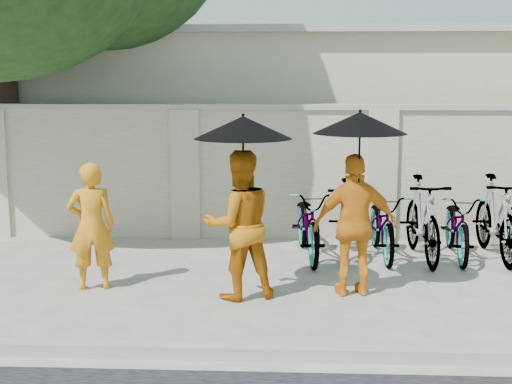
{
  "coord_description": "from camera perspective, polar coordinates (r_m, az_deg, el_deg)",
  "views": [
    {
      "loc": [
        0.63,
        -7.73,
        2.48
      ],
      "look_at": [
        0.2,
        0.83,
        1.1
      ],
      "focal_mm": 50.0,
      "sensor_mm": 36.0,
      "label": 1
    }
  ],
  "objects": [
    {
      "name": "parasol_right",
      "position": [
        7.97,
        8.32,
        5.49
      ],
      "size": [
        1.05,
        1.05,
        1.18
      ],
      "color": "black",
      "rests_on": "ground"
    },
    {
      "name": "ground",
      "position": [
        8.14,
        -1.71,
        -8.59
      ],
      "size": [
        80.0,
        80.0,
        0.0
      ],
      "primitive_type": "plane",
      "color": "beige"
    },
    {
      "name": "monk_center",
      "position": [
        8.01,
        -1.34,
        -2.64
      ],
      "size": [
        0.99,
        0.88,
        1.69
      ],
      "primitive_type": "imported",
      "rotation": [
        0.0,
        0.0,
        3.49
      ],
      "color": "#BE670D",
      "rests_on": "ground"
    },
    {
      "name": "bike_4",
      "position": [
        10.23,
        15.85,
        -2.58
      ],
      "size": [
        0.73,
        1.8,
        0.93
      ],
      "primitive_type": "imported",
      "rotation": [
        0.0,
        0.0,
        -0.07
      ],
      "color": "gray",
      "rests_on": "ground"
    },
    {
      "name": "compound_wall",
      "position": [
        11.04,
        4.78,
        1.41
      ],
      "size": [
        20.0,
        0.3,
        2.0
      ],
      "primitive_type": "cube",
      "color": "beige",
      "rests_on": "ground"
    },
    {
      "name": "bike_5",
      "position": [
        10.33,
        18.67,
        -1.98
      ],
      "size": [
        0.58,
        1.91,
        1.14
      ],
      "primitive_type": "imported",
      "rotation": [
        0.0,
        0.0,
        0.02
      ],
      "color": "gray",
      "rests_on": "ground"
    },
    {
      "name": "kerb",
      "position": [
        6.53,
        -2.93,
        -12.63
      ],
      "size": [
        40.0,
        0.16,
        0.12
      ],
      "primitive_type": "cube",
      "color": "#9F9F93",
      "rests_on": "ground"
    },
    {
      "name": "parasol_center",
      "position": [
        7.78,
        -1.04,
        5.18
      ],
      "size": [
        1.08,
        1.08,
        1.11
      ],
      "color": "black",
      "rests_on": "ground"
    },
    {
      "name": "bike_2",
      "position": [
        10.05,
        10.11,
        -2.55
      ],
      "size": [
        0.69,
        1.8,
        0.94
      ],
      "primitive_type": "imported",
      "rotation": [
        0.0,
        0.0,
        0.04
      ],
      "color": "gray",
      "rests_on": "ground"
    },
    {
      "name": "bike_3",
      "position": [
        9.98,
        13.16,
        -2.13
      ],
      "size": [
        0.63,
        1.93,
        1.14
      ],
      "primitive_type": "imported",
      "rotation": [
        0.0,
        0.0,
        0.05
      ],
      "color": "gray",
      "rests_on": "ground"
    },
    {
      "name": "monk_right",
      "position": [
        8.2,
        7.94,
        -2.64
      ],
      "size": [
        1.01,
        0.54,
        1.64
      ],
      "primitive_type": "imported",
      "rotation": [
        0.0,
        0.0,
        3.3
      ],
      "color": "orange",
      "rests_on": "ground"
    },
    {
      "name": "monk_left",
      "position": [
        8.59,
        -13.04,
        -2.69
      ],
      "size": [
        0.62,
        0.49,
        1.51
      ],
      "primitive_type": "imported",
      "rotation": [
        0.0,
        0.0,
        3.39
      ],
      "color": "orange",
      "rests_on": "ground"
    },
    {
      "name": "building_behind",
      "position": [
        14.82,
        8.22,
        5.65
      ],
      "size": [
        14.0,
        6.0,
        3.2
      ],
      "primitive_type": "cube",
      "color": "beige",
      "rests_on": "ground"
    },
    {
      "name": "bike_0",
      "position": [
        9.87,
        4.24,
        -2.49
      ],
      "size": [
        0.86,
        1.94,
        0.99
      ],
      "primitive_type": "imported",
      "rotation": [
        0.0,
        0.0,
        0.11
      ],
      "color": "gray",
      "rests_on": "ground"
    },
    {
      "name": "bike_1",
      "position": [
        10.06,
        7.16,
        -2.11
      ],
      "size": [
        0.6,
        1.79,
        1.06
      ],
      "primitive_type": "imported",
      "rotation": [
        0.0,
        0.0,
        -0.06
      ],
      "color": "gray",
      "rests_on": "ground"
    }
  ]
}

